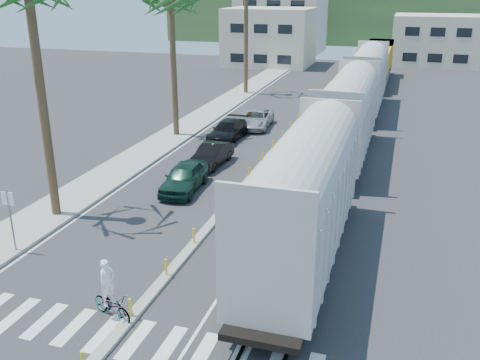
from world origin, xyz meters
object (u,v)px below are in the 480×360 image
object	(u,v)px
street_sign	(10,212)
car_lead	(184,177)
cyclist	(111,300)
car_second	(212,155)

from	to	relation	value
street_sign	car_lead	bearing A→B (deg)	65.69
street_sign	cyclist	xyz separation A→B (m)	(6.60, -3.08, -1.26)
car_lead	car_second	distance (m)	4.74
street_sign	car_second	xyz separation A→B (m)	(4.14, 14.03, -1.26)
car_lead	cyclist	bearing A→B (deg)	-83.11
car_lead	street_sign	bearing A→B (deg)	-118.42
car_second	cyclist	bearing A→B (deg)	-78.58
street_sign	cyclist	size ratio (longest dim) A/B	1.28
car_second	cyclist	xyz separation A→B (m)	(2.46, -17.10, -0.00)
cyclist	car_second	bearing A→B (deg)	29.57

